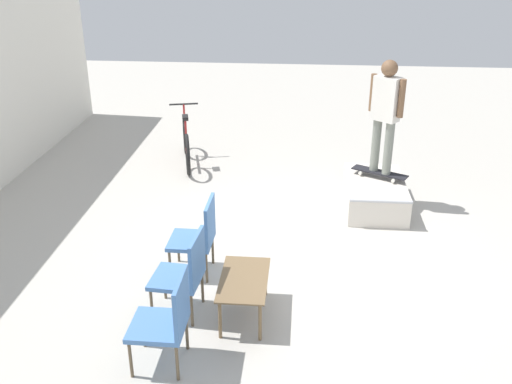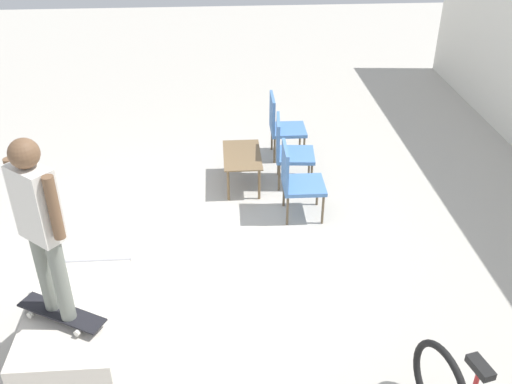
# 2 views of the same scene
# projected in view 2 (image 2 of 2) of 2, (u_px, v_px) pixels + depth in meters

# --- Properties ---
(ground_plane) EXTENTS (24.00, 24.00, 0.00)m
(ground_plane) POSITION_uv_depth(u_px,v_px,m) (198.00, 243.00, 6.81)
(ground_plane) COLOR #B7B2A8
(skate_ramp_box) EXTENTS (1.47, 0.87, 0.45)m
(skate_ramp_box) POSITION_uv_depth(u_px,v_px,m) (77.00, 326.00, 5.32)
(skate_ramp_box) COLOR silver
(skate_ramp_box) RESTS_ON ground_plane
(skateboard_on_ramp) EXTENTS (0.59, 0.84, 0.07)m
(skateboard_on_ramp) POSITION_uv_depth(u_px,v_px,m) (61.00, 313.00, 5.04)
(skateboard_on_ramp) COLOR black
(skateboard_on_ramp) RESTS_ON skate_ramp_box
(person_skater) EXTENTS (0.40, 0.46, 1.69)m
(person_skater) POSITION_uv_depth(u_px,v_px,m) (39.00, 218.00, 4.53)
(person_skater) COLOR gray
(person_skater) RESTS_ON skateboard_on_ramp
(coffee_table) EXTENTS (0.91, 0.51, 0.47)m
(coffee_table) POSITION_uv_depth(u_px,v_px,m) (242.00, 158.00, 7.79)
(coffee_table) COLOR brown
(coffee_table) RESTS_ON ground_plane
(patio_chair_left) EXTENTS (0.52, 0.52, 0.97)m
(patio_chair_left) POSITION_uv_depth(u_px,v_px,m) (282.00, 124.00, 8.47)
(patio_chair_left) COLOR brown
(patio_chair_left) RESTS_ON ground_plane
(patio_chair_center) EXTENTS (0.56, 0.56, 0.97)m
(patio_chair_center) POSITION_uv_depth(u_px,v_px,m) (288.00, 148.00, 7.77)
(patio_chair_center) COLOR brown
(patio_chair_center) RESTS_ON ground_plane
(patio_chair_right) EXTENTS (0.53, 0.53, 0.97)m
(patio_chair_right) POSITION_uv_depth(u_px,v_px,m) (296.00, 178.00, 7.06)
(patio_chair_right) COLOR brown
(patio_chair_right) RESTS_ON ground_plane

